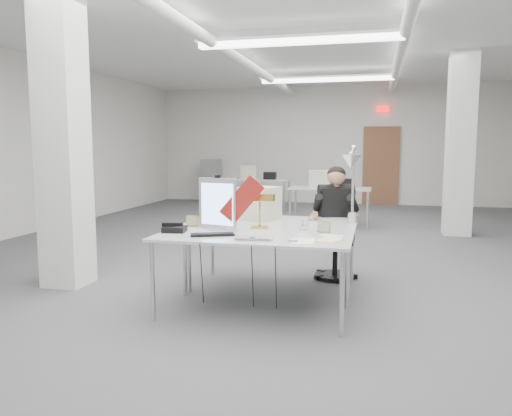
{
  "coord_description": "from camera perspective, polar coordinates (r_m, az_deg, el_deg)",
  "views": [
    {
      "loc": [
        1.09,
        -6.91,
        1.57
      ],
      "look_at": [
        -0.1,
        -2.0,
        0.94
      ],
      "focal_mm": 35.0,
      "sensor_mm": 36.0,
      "label": 1
    }
  ],
  "objects": [
    {
      "name": "room_shell",
      "position": [
        7.12,
        5.14,
        8.04
      ],
      "size": [
        10.04,
        14.04,
        3.24
      ],
      "color": "#49494B",
      "rests_on": "ground"
    },
    {
      "name": "desk_main",
      "position": [
        4.61,
        -0.26,
        -3.25
      ],
      "size": [
        1.8,
        0.9,
        0.02
      ],
      "primitive_type": "cube",
      "color": "silver",
      "rests_on": "room_shell"
    },
    {
      "name": "desk_second",
      "position": [
        5.48,
        1.99,
        -1.61
      ],
      "size": [
        1.8,
        0.9,
        0.02
      ],
      "primitive_type": "cube",
      "color": "silver",
      "rests_on": "room_shell"
    },
    {
      "name": "bg_desk_a",
      "position": [
        9.98,
        8.44,
        2.22
      ],
      "size": [
        1.6,
        0.8,
        0.02
      ],
      "primitive_type": "cube",
      "color": "silver",
      "rests_on": "room_shell"
    },
    {
      "name": "bg_desk_b",
      "position": [
        12.47,
        0.17,
        3.25
      ],
      "size": [
        1.6,
        0.8,
        0.02
      ],
      "primitive_type": "cube",
      "color": "silver",
      "rests_on": "room_shell"
    },
    {
      "name": "filing_cabinet",
      "position": [
        14.34,
        -5.11,
        3.14
      ],
      "size": [
        0.45,
        0.55,
        1.2
      ],
      "primitive_type": "cube",
      "color": "gray",
      "rests_on": "room_shell"
    },
    {
      "name": "office_chair",
      "position": [
        5.99,
        9.07,
        -3.17
      ],
      "size": [
        0.64,
        0.64,
        1.03
      ],
      "primitive_type": null,
      "rotation": [
        0.0,
        0.0,
        0.33
      ],
      "color": "black",
      "rests_on": "room_shell"
    },
    {
      "name": "seated_person",
      "position": [
        5.89,
        9.11,
        0.45
      ],
      "size": [
        0.61,
        0.68,
        0.84
      ],
      "primitive_type": null,
      "rotation": [
        0.0,
        0.0,
        0.33
      ],
      "color": "black",
      "rests_on": "office_chair"
    },
    {
      "name": "monitor",
      "position": [
        4.89,
        -4.39,
        0.47
      ],
      "size": [
        0.41,
        0.13,
        0.51
      ],
      "primitive_type": "cube",
      "rotation": [
        0.0,
        0.0,
        -0.23
      ],
      "color": "silver",
      "rests_on": "desk_main"
    },
    {
      "name": "pennant",
      "position": [
        4.78,
        -1.62,
        0.95
      ],
      "size": [
        0.43,
        0.12,
        0.47
      ],
      "primitive_type": "cube",
      "rotation": [
        0.0,
        -0.87,
        0.26
      ],
      "color": "maroon",
      "rests_on": "monitor"
    },
    {
      "name": "keyboard",
      "position": [
        4.59,
        -5.0,
        -3.05
      ],
      "size": [
        0.42,
        0.28,
        0.02
      ],
      "primitive_type": "cube",
      "rotation": [
        0.0,
        0.0,
        0.41
      ],
      "color": "black",
      "rests_on": "desk_main"
    },
    {
      "name": "laptop",
      "position": [
        4.33,
        -0.42,
        -3.58
      ],
      "size": [
        0.35,
        0.25,
        0.03
      ],
      "primitive_type": "imported",
      "rotation": [
        0.0,
        0.0,
        0.11
      ],
      "color": "silver",
      "rests_on": "desk_main"
    },
    {
      "name": "mouse",
      "position": [
        4.27,
        4.22,
        -3.69
      ],
      "size": [
        0.1,
        0.08,
        0.03
      ],
      "primitive_type": "ellipsoid",
      "rotation": [
        0.0,
        0.0,
        0.32
      ],
      "color": "#B3B3B8",
      "rests_on": "desk_main"
    },
    {
      "name": "bankers_lamp",
      "position": [
        4.99,
        0.43,
        -0.52
      ],
      "size": [
        0.27,
        0.11,
        0.31
      ],
      "primitive_type": null,
      "rotation": [
        0.0,
        0.0,
        0.0
      ],
      "color": "gold",
      "rests_on": "desk_main"
    },
    {
      "name": "desk_phone",
      "position": [
        4.83,
        -9.28,
        -2.4
      ],
      "size": [
        0.23,
        0.22,
        0.05
      ],
      "primitive_type": "cube",
      "rotation": [
        0.0,
        0.0,
        0.14
      ],
      "color": "black",
      "rests_on": "desk_main"
    },
    {
      "name": "picture_frame_left",
      "position": [
        5.12,
        -7.24,
        -1.49
      ],
      "size": [
        0.15,
        0.04,
        0.11
      ],
      "primitive_type": "cube",
      "rotation": [
        -0.21,
        0.0,
        -0.06
      ],
      "color": "tan",
      "rests_on": "desk_main"
    },
    {
      "name": "picture_frame_right",
      "position": [
        4.75,
        7.79,
        -2.18
      ],
      "size": [
        0.14,
        0.1,
        0.11
      ],
      "primitive_type": "cube",
      "rotation": [
        -0.21,
        0.0,
        -0.52
      ],
      "color": "tan",
      "rests_on": "desk_main"
    },
    {
      "name": "desk_clock",
      "position": [
        4.89,
        5.4,
        -1.95
      ],
      "size": [
        0.11,
        0.04,
        0.1
      ],
      "primitive_type": "cylinder",
      "rotation": [
        1.57,
        0.0,
        0.04
      ],
      "color": "silver",
      "rests_on": "desk_main"
    },
    {
      "name": "paper_stack_a",
      "position": [
        4.31,
        5.42,
        -3.8
      ],
      "size": [
        0.21,
        0.29,
        0.01
      ],
      "primitive_type": "cube",
      "rotation": [
        0.0,
        0.0,
        0.06
      ],
      "color": "white",
      "rests_on": "desk_main"
    },
    {
      "name": "paper_stack_b",
      "position": [
        4.39,
        8.37,
        -3.62
      ],
      "size": [
        0.26,
        0.29,
        0.01
      ],
      "primitive_type": "cube",
      "rotation": [
        0.0,
        0.0,
        -0.41
      ],
      "color": "#F9E295",
      "rests_on": "desk_main"
    },
    {
      "name": "paper_stack_c",
      "position": [
        4.59,
        8.73,
        -3.19
      ],
      "size": [
        0.26,
        0.22,
        0.01
      ],
      "primitive_type": "cube",
      "rotation": [
        0.0,
        0.0,
        -0.32
      ],
      "color": "silver",
      "rests_on": "desk_main"
    },
    {
      "name": "beige_monitor",
      "position": [
        5.57,
        0.34,
        0.56
      ],
      "size": [
        0.49,
        0.48,
        0.37
      ],
      "primitive_type": "cube",
      "rotation": [
        0.0,
        0.0,
        -0.36
      ],
      "color": "beige",
      "rests_on": "desk_second"
    },
    {
      "name": "architect_lamp",
      "position": [
        5.09,
        10.9,
        2.88
      ],
      "size": [
        0.49,
        0.74,
        0.91
      ],
      "primitive_type": null,
      "rotation": [
        0.0,
        0.0,
        0.39
      ],
      "color": "silver",
      "rests_on": "desk_second"
    }
  ]
}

